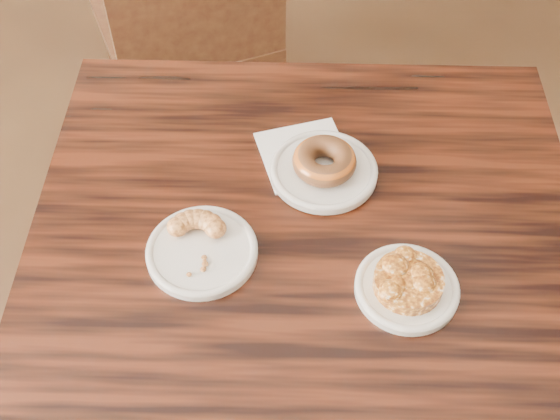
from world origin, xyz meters
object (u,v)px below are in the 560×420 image
object	(u,v)px
cafe_table	(302,360)
glazed_donut	(324,161)
cruller_fragment	(201,243)
apple_fritter	(409,280)
chair_far	(184,28)

from	to	relation	value
cafe_table	glazed_donut	xyz separation A→B (m)	(0.07, 0.13, 0.41)
cafe_table	cruller_fragment	bearing A→B (deg)	-173.93
apple_fritter	cruller_fragment	distance (m)	0.31
chair_far	glazed_donut	world-z (taller)	chair_far
chair_far	apple_fritter	xyz separation A→B (m)	(0.13, -1.10, 0.33)
cafe_table	glazed_donut	world-z (taller)	glazed_donut
chair_far	apple_fritter	distance (m)	1.16
cafe_table	chair_far	size ratio (longest dim) A/B	0.96
apple_fritter	cafe_table	bearing A→B (deg)	134.43
cafe_table	glazed_donut	bearing A→B (deg)	80.39
apple_fritter	cruller_fragment	bearing A→B (deg)	151.20
chair_far	cafe_table	bearing A→B (deg)	86.07
cafe_table	glazed_donut	distance (m)	0.44
cafe_table	cruller_fragment	world-z (taller)	cruller_fragment
glazed_donut	cruller_fragment	size ratio (longest dim) A/B	0.95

